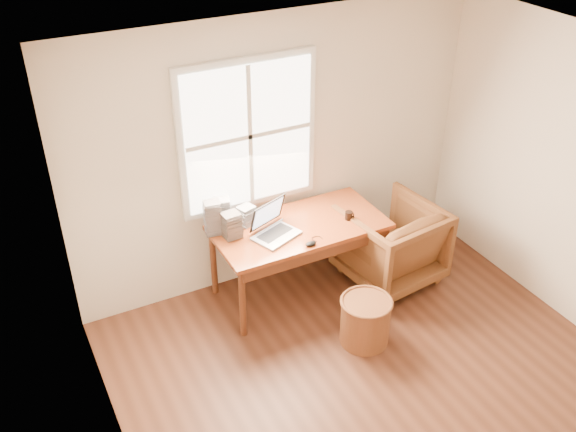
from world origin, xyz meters
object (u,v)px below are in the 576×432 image
wicker_stool (365,321)px  coffee_mug (349,216)px  laptop (276,223)px  cd_stack_a (222,213)px  armchair (390,243)px  desk (299,227)px

wicker_stool → coffee_mug: (0.28, 0.78, 0.58)m
laptop → cd_stack_a: bearing=112.4°
armchair → desk: bearing=-20.8°
armchair → coffee_mug: size_ratio=11.03×
armchair → coffee_mug: (-0.44, 0.10, 0.39)m
desk → wicker_stool: bearing=-79.0°
wicker_stool → desk: bearing=101.0°
desk → wicker_stool: size_ratio=3.72×
laptop → wicker_stool: bearing=-82.5°
desk → cd_stack_a: cd_stack_a is taller
desk → armchair: size_ratio=1.81×
desk → coffee_mug: 0.48m
cd_stack_a → wicker_stool: bearing=-56.1°
desk → cd_stack_a: 0.72m
armchair → cd_stack_a: cd_stack_a is taller
armchair → cd_stack_a: bearing=-25.9°
armchair → cd_stack_a: (-1.53, 0.52, 0.49)m
armchair → laptop: laptop is taller
desk → armchair: (0.89, -0.22, -0.33)m
armchair → wicker_stool: armchair is taller
desk → cd_stack_a: bearing=154.5°
armchair → coffee_mug: coffee_mug is taller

